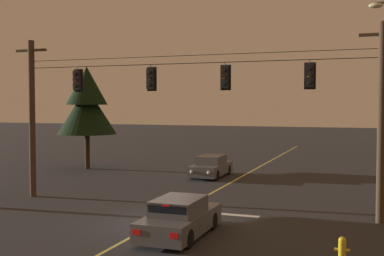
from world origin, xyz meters
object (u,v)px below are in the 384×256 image
object	(u,v)px
traffic_light_leftmost	(77,80)
tree_verge_near	(87,104)
traffic_light_left_inner	(150,79)
fire_hydrant	(342,250)
traffic_light_centre	(225,77)
car_waiting_near_lane	(180,218)
traffic_light_right_inner	(310,76)
car_oncoming_lead	(211,167)

from	to	relation	value
traffic_light_leftmost	tree_verge_near	xyz separation A→B (m)	(-6.04, 10.50, -1.11)
traffic_light_leftmost	traffic_light_left_inner	xyz separation A→B (m)	(3.95, 0.00, 0.00)
traffic_light_leftmost	fire_hydrant	distance (m)	15.14
traffic_light_centre	car_waiting_near_lane	size ratio (longest dim) A/B	0.28
traffic_light_left_inner	traffic_light_right_inner	world-z (taller)	same
traffic_light_left_inner	tree_verge_near	bearing A→B (deg)	133.56
traffic_light_right_inner	tree_verge_near	xyz separation A→B (m)	(-17.18, 10.50, -1.11)
car_oncoming_lead	fire_hydrant	xyz separation A→B (m)	(9.10, -15.74, -0.21)
traffic_light_centre	car_oncoming_lead	xyz separation A→B (m)	(-3.79, 9.84, -5.25)
traffic_light_right_inner	tree_verge_near	distance (m)	20.17
car_oncoming_lead	fire_hydrant	distance (m)	18.18
traffic_light_right_inner	fire_hydrant	distance (m)	8.21
traffic_light_centre	traffic_light_right_inner	xyz separation A→B (m)	(3.63, 0.00, 0.00)
traffic_light_left_inner	car_waiting_near_lane	distance (m)	7.68
traffic_light_left_inner	tree_verge_near	world-z (taller)	tree_verge_near
car_waiting_near_lane	fire_hydrant	world-z (taller)	car_waiting_near_lane
tree_verge_near	fire_hydrant	size ratio (longest dim) A/B	8.94
traffic_light_left_inner	car_waiting_near_lane	bearing A→B (deg)	-54.63
traffic_light_right_inner	traffic_light_leftmost	bearing A→B (deg)	180.00
traffic_light_right_inner	car_oncoming_lead	size ratio (longest dim) A/B	0.28
car_oncoming_lead	traffic_light_left_inner	bearing A→B (deg)	-88.69
traffic_light_leftmost	traffic_light_left_inner	bearing A→B (deg)	0.00
tree_verge_near	fire_hydrant	bearing A→B (deg)	-41.01
tree_verge_near	car_oncoming_lead	bearing A→B (deg)	-3.90
traffic_light_centre	traffic_light_right_inner	world-z (taller)	same
traffic_light_centre	car_oncoming_lead	size ratio (longest dim) A/B	0.28
tree_verge_near	traffic_light_left_inner	bearing A→B (deg)	-46.44
traffic_light_centre	tree_verge_near	xyz separation A→B (m)	(-13.55, 10.50, -1.11)
traffic_light_left_inner	fire_hydrant	bearing A→B (deg)	-33.62
traffic_light_leftmost	car_oncoming_lead	world-z (taller)	traffic_light_leftmost
tree_verge_near	fire_hydrant	distance (m)	25.37
traffic_light_leftmost	traffic_light_left_inner	distance (m)	3.95
fire_hydrant	traffic_light_left_inner	bearing A→B (deg)	146.38
traffic_light_leftmost	car_oncoming_lead	xyz separation A→B (m)	(3.73, 9.84, -5.25)
traffic_light_leftmost	traffic_light_centre	xyz separation A→B (m)	(7.51, 0.00, 0.00)
car_waiting_near_lane	fire_hydrant	xyz separation A→B (m)	(5.63, -1.33, -0.21)
car_waiting_near_lane	fire_hydrant	size ratio (longest dim) A/B	5.15
car_oncoming_lead	fire_hydrant	bearing A→B (deg)	-59.96
traffic_light_left_inner	fire_hydrant	xyz separation A→B (m)	(8.88, -5.90, -5.46)
traffic_light_leftmost	traffic_light_right_inner	distance (m)	11.15
traffic_light_leftmost	tree_verge_near	bearing A→B (deg)	119.89
car_oncoming_lead	fire_hydrant	world-z (taller)	car_oncoming_lead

